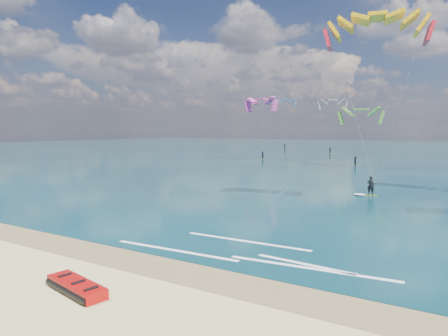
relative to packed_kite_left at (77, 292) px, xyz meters
The scene contains 7 objects.
ground 40.58m from the packed_kite_left, 89.79° to the left, with size 320.00×320.00×0.00m, color tan.
wet_sand_strip 3.58m from the packed_kite_left, 87.59° to the left, with size 320.00×2.40×0.01m, color brown.
sea 104.58m from the packed_kite_left, 89.92° to the left, with size 320.00×200.00×0.04m, color #082631.
packed_kite_left is the anchor object (origin of this frame).
kitesurfer_main 25.13m from the packed_kite_left, 76.49° to the left, with size 7.36×8.80×14.78m.
shoreline_foam 7.75m from the packed_kite_left, 63.06° to the left, with size 13.25×3.65×0.01m.
distant_kites 76.01m from the packed_kite_left, 93.73° to the left, with size 72.45×48.64×14.23m.
Camera 1 is at (11.39, -9.65, 5.78)m, focal length 32.00 mm.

